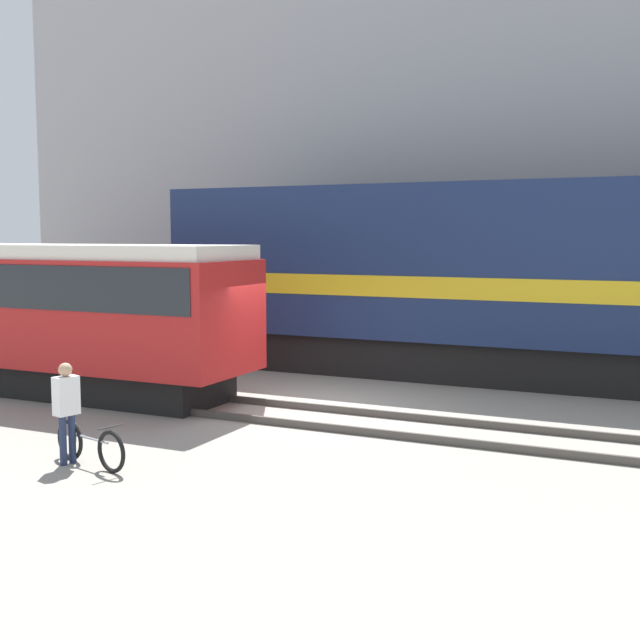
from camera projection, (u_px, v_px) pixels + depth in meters
ground_plane at (311, 407)px, 16.39m from camera, size 120.00×120.00×0.00m
track_near at (288, 413)px, 15.48m from camera, size 60.00×1.50×0.14m
track_far at (391, 369)px, 20.63m from camera, size 60.00×1.51×0.14m
building_backdrop at (465, 144)px, 26.15m from camera, size 31.03×6.00×12.93m
freight_locomotive at (508, 278)px, 19.13m from camera, size 17.06×3.04×5.31m
streetcar at (46, 308)px, 17.85m from camera, size 9.82×2.54×3.30m
bicycle at (90, 445)px, 12.15m from camera, size 1.67×0.60×0.70m
person at (66, 403)px, 12.21m from camera, size 0.30×0.40×1.57m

